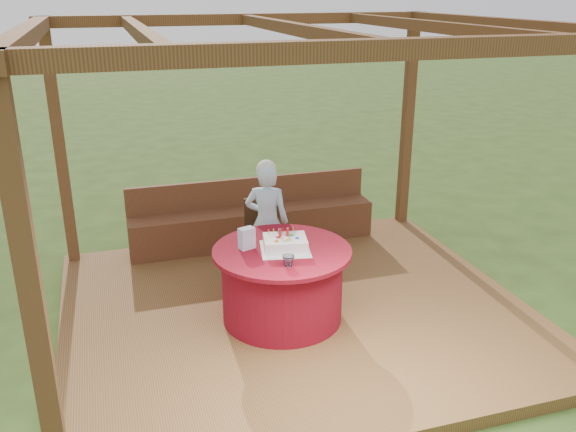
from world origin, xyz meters
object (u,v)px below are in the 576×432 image
at_px(birthday_cake, 285,243).
at_px(gift_bag, 247,238).
at_px(chair, 263,234).
at_px(bench, 253,223).
at_px(elderly_woman, 267,219).
at_px(drinking_glass, 288,261).
at_px(table, 282,283).

distance_m(birthday_cake, gift_bag, 0.36).
bearing_deg(birthday_cake, chair, 86.53).
height_order(bench, elderly_woman, elderly_woman).
relative_size(chair, drinking_glass, 7.98).
xyz_separation_m(bench, drinking_glass, (-0.24, -2.25, 0.50)).
bearing_deg(drinking_glass, chair, 84.23).
xyz_separation_m(chair, elderly_woman, (0.02, -0.12, 0.22)).
distance_m(table, gift_bag, 0.56).
height_order(gift_bag, drinking_glass, gift_bag).
bearing_deg(gift_bag, table, -39.90).
bearing_deg(elderly_woman, drinking_glass, -97.10).
bearing_deg(chair, birthday_cake, -93.47).
bearing_deg(chair, gift_bag, -113.15).
relative_size(birthday_cake, drinking_glass, 5.00).
bearing_deg(elderly_woman, gift_bag, -117.22).
bearing_deg(elderly_woman, table, -96.75).
height_order(table, elderly_woman, elderly_woman).
distance_m(elderly_woman, birthday_cake, 0.95).
bearing_deg(bench, elderly_woman, -94.63).
distance_m(elderly_woman, gift_bag, 0.92).
bearing_deg(birthday_cake, gift_bag, 158.62).
xyz_separation_m(table, birthday_cake, (0.03, -0.01, 0.41)).
height_order(table, birthday_cake, birthday_cake).
xyz_separation_m(elderly_woman, drinking_glass, (-0.16, -1.29, 0.10)).
xyz_separation_m(elderly_woman, birthday_cake, (-0.08, -0.94, 0.11)).
height_order(elderly_woman, drinking_glass, elderly_woman).
distance_m(chair, elderly_woman, 0.25).
relative_size(bench, chair, 3.59).
xyz_separation_m(bench, gift_bag, (-0.49, -1.76, 0.56)).
bearing_deg(bench, drinking_glass, -96.05).
bearing_deg(table, elderly_woman, 83.25).
relative_size(chair, elderly_woman, 0.63).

